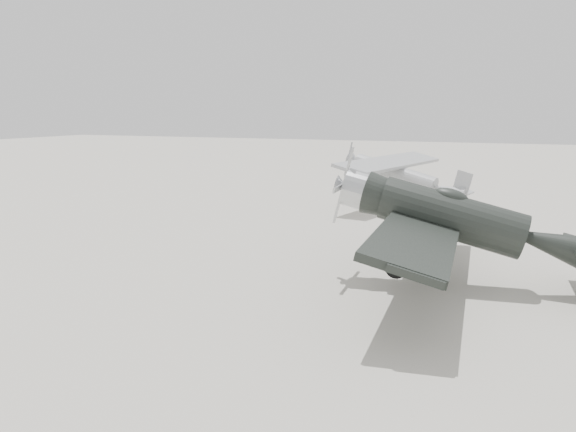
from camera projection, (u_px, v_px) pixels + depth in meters
name	position (u px, v px, depth m)	size (l,w,h in m)	color
ground	(286.00, 282.00, 17.10)	(160.00, 160.00, 0.00)	#AEA79A
lowwing_monoplane	(464.00, 221.00, 16.42)	(8.17, 11.39, 3.68)	black
highwing_monoplane	(400.00, 171.00, 31.03)	(7.35, 10.27, 2.90)	#9FA2A4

